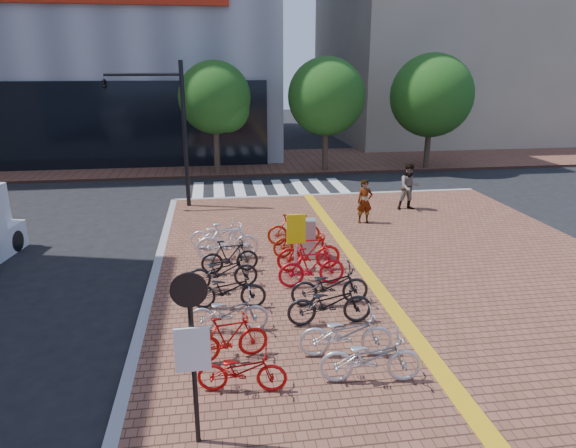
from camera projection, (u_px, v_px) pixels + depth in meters
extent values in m
plane|color=black|center=(316.00, 328.00, 11.93)|extent=(120.00, 120.00, 0.00)
cube|color=gray|center=(329.00, 196.00, 23.65)|extent=(14.00, 0.25, 0.15)
cube|color=brown|center=(249.00, 162.00, 31.74)|extent=(70.00, 8.00, 0.15)
cube|color=gray|center=(457.00, 24.00, 41.97)|extent=(20.00, 18.00, 18.00)
cube|color=silver|center=(198.00, 191.00, 24.73)|extent=(0.50, 4.00, 0.01)
cube|color=silver|center=(219.00, 191.00, 24.87)|extent=(0.50, 4.00, 0.01)
cube|color=silver|center=(240.00, 190.00, 25.01)|extent=(0.50, 4.00, 0.01)
cube|color=silver|center=(260.00, 189.00, 25.15)|extent=(0.50, 4.00, 0.01)
cube|color=silver|center=(280.00, 189.00, 25.29)|extent=(0.50, 4.00, 0.01)
cube|color=silver|center=(300.00, 188.00, 25.42)|extent=(0.50, 4.00, 0.01)
cube|color=silver|center=(320.00, 187.00, 25.56)|extent=(0.50, 4.00, 0.01)
cube|color=silver|center=(339.00, 187.00, 25.70)|extent=(0.50, 4.00, 0.01)
cylinder|color=#38281E|center=(217.00, 150.00, 27.75)|extent=(0.32, 0.32, 2.60)
sphere|color=#194714|center=(215.00, 97.00, 26.93)|extent=(3.80, 3.80, 3.80)
sphere|color=#194714|center=(227.00, 109.00, 26.91)|extent=(2.40, 2.40, 2.40)
cylinder|color=#38281E|center=(325.00, 147.00, 28.58)|extent=(0.32, 0.32, 2.60)
sphere|color=#194714|center=(326.00, 96.00, 27.76)|extent=(4.20, 4.20, 4.20)
sphere|color=#194714|center=(338.00, 108.00, 27.74)|extent=(2.40, 2.40, 2.40)
cylinder|color=#38281E|center=(427.00, 145.00, 29.41)|extent=(0.32, 0.32, 2.60)
sphere|color=#194714|center=(431.00, 96.00, 28.59)|extent=(4.60, 4.60, 4.60)
sphere|color=#194714|center=(443.00, 107.00, 28.57)|extent=(2.40, 2.40, 2.40)
imported|color=#AF0D0C|center=(242.00, 370.00, 9.27)|extent=(1.70, 0.81, 0.86)
imported|color=#A70F0B|center=(229.00, 338.00, 10.25)|extent=(1.67, 0.75, 0.97)
imported|color=#AAAAAE|center=(228.00, 312.00, 11.36)|extent=(1.80, 0.68, 0.94)
imported|color=black|center=(228.00, 289.00, 12.46)|extent=(1.91, 0.84, 0.97)
imported|color=black|center=(222.00, 271.00, 13.53)|extent=(1.94, 0.83, 0.99)
imported|color=black|center=(230.00, 256.00, 14.59)|extent=(1.68, 0.62, 0.98)
imported|color=white|center=(227.00, 241.00, 15.60)|extent=(1.93, 0.63, 1.15)
imported|color=white|center=(218.00, 234.00, 16.55)|extent=(1.82, 0.68, 0.95)
imported|color=silver|center=(370.00, 357.00, 9.53)|extent=(1.98, 0.88, 1.01)
imported|color=silver|center=(346.00, 333.00, 10.39)|extent=(1.98, 0.86, 1.01)
imported|color=black|center=(330.00, 303.00, 11.67)|extent=(1.97, 0.69, 1.03)
imported|color=black|center=(330.00, 285.00, 12.63)|extent=(1.95, 0.69, 1.02)
imported|color=red|center=(312.00, 266.00, 13.69)|extent=(1.87, 0.65, 1.10)
imported|color=#BC0F0D|center=(309.00, 252.00, 14.71)|extent=(1.91, 0.65, 1.13)
imported|color=#A8200C|center=(299.00, 241.00, 15.82)|extent=(1.69, 0.65, 0.99)
imported|color=#A81E0C|center=(294.00, 229.00, 16.86)|extent=(1.76, 0.51, 1.06)
imported|color=gray|center=(365.00, 202.00, 19.12)|extent=(0.61, 0.42, 1.64)
imported|color=#4D5362|center=(410.00, 187.00, 20.86)|extent=(0.94, 0.74, 1.90)
cube|color=#ACADB1|center=(306.00, 239.00, 15.70)|extent=(0.62, 0.49, 1.22)
cylinder|color=#B7B7BC|center=(296.00, 248.00, 13.97)|extent=(0.07, 0.07, 1.85)
cube|color=yellow|center=(296.00, 229.00, 13.75)|extent=(0.51, 0.06, 0.82)
cylinder|color=black|center=(194.00, 362.00, 7.70)|extent=(0.08, 0.08, 2.88)
cylinder|color=black|center=(189.00, 290.00, 7.29)|extent=(0.54, 0.05, 0.54)
cube|color=silver|center=(193.00, 350.00, 7.58)|extent=(0.53, 0.05, 0.72)
cylinder|color=black|center=(185.00, 136.00, 20.83)|extent=(0.18, 0.18, 5.88)
cylinder|color=black|center=(143.00, 74.00, 19.91)|extent=(2.94, 0.12, 0.12)
imported|color=black|center=(104.00, 82.00, 19.79)|extent=(0.26, 1.22, 0.49)
cylinder|color=black|center=(15.00, 241.00, 16.74)|extent=(0.33, 0.72, 0.69)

